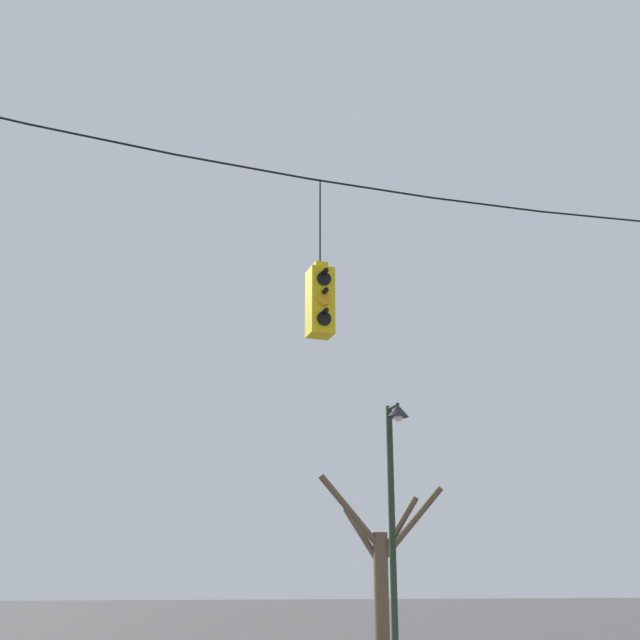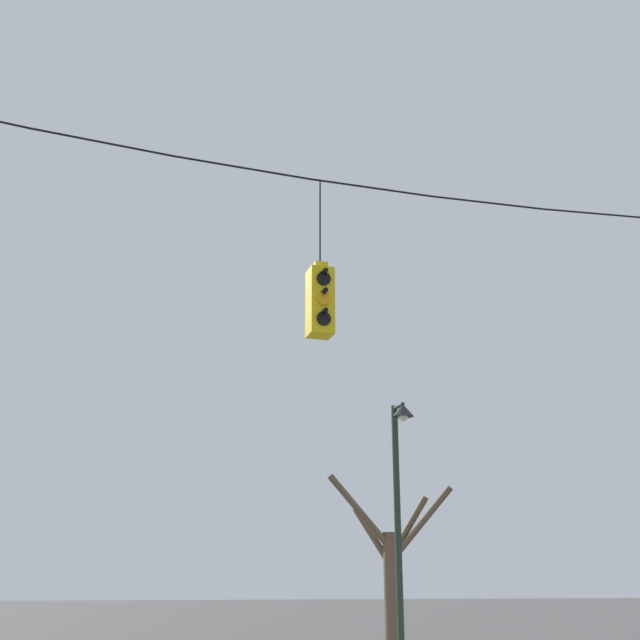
% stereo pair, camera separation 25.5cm
% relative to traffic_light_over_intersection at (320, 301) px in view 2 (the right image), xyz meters
% --- Properties ---
extents(span_wire, '(13.79, 0.03, 0.37)m').
position_rel_traffic_light_over_intersection_xyz_m(span_wire, '(0.81, 0.01, 2.01)').
color(span_wire, black).
extents(traffic_light_over_intersection, '(0.34, 0.46, 2.42)m').
position_rel_traffic_light_over_intersection_xyz_m(traffic_light_over_intersection, '(0.00, 0.00, 0.00)').
color(traffic_light_over_intersection, yellow).
extents(street_lamp, '(0.39, 0.68, 4.78)m').
position_rel_traffic_light_over_intersection_xyz_m(street_lamp, '(2.50, 3.41, -2.16)').
color(street_lamp, '#233323').
rests_on(street_lamp, ground_plane).
extents(bare_tree, '(3.02, 1.75, 4.25)m').
position_rel_traffic_light_over_intersection_xyz_m(bare_tree, '(4.49, 9.07, -3.36)').
color(bare_tree, brown).
rests_on(bare_tree, ground_plane).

